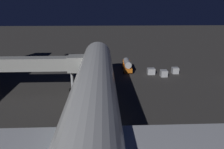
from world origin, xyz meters
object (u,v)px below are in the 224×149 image
jet_bridge (40,64)px  traffic_cone_nose_port (107,74)px  traffic_cone_nose_starboard (90,75)px  fuel_tanker (127,65)px  baggage_container_far_row (164,73)px  baggage_container_near_belt (151,71)px  airliner_at_gate (90,136)px  baggage_container_mid_row (175,70)px

jet_bridge → traffic_cone_nose_port: jet_bridge is taller
jet_bridge → traffic_cone_nose_starboard: (-9.06, -9.92, -5.58)m
fuel_tanker → baggage_container_far_row: (-8.61, 5.10, -0.85)m
baggage_container_near_belt → traffic_cone_nose_port: size_ratio=3.38×
jet_bridge → baggage_container_near_belt: bearing=-156.8°
airliner_at_gate → fuel_tanker: size_ratio=11.63×
airliner_at_gate → jet_bridge: (11.26, -24.68, 0.08)m
traffic_cone_nose_port → traffic_cone_nose_starboard: size_ratio=1.00×
airliner_at_gate → jet_bridge: size_ratio=3.43×
traffic_cone_nose_port → traffic_cone_nose_starboard: 4.40m
baggage_container_mid_row → traffic_cone_nose_port: baggage_container_mid_row is taller
jet_bridge → baggage_container_near_belt: (-24.72, -10.58, -5.09)m
fuel_tanker → baggage_container_near_belt: bearing=151.6°
fuel_tanker → baggage_container_mid_row: (-12.23, 2.77, -0.86)m
traffic_cone_nose_port → traffic_cone_nose_starboard: bearing=0.0°
airliner_at_gate → traffic_cone_nose_starboard: (2.20, -34.59, -5.50)m
baggage_container_mid_row → baggage_container_far_row: 4.30m
airliner_at_gate → traffic_cone_nose_port: size_ratio=129.87×
airliner_at_gate → fuel_tanker: airliner_at_gate is taller
baggage_container_near_belt → airliner_at_gate: bearing=69.1°
traffic_cone_nose_starboard → baggage_container_near_belt: bearing=-177.6°
jet_bridge → baggage_container_mid_row: 33.37m
airliner_at_gate → jet_bridge: 27.12m
airliner_at_gate → baggage_container_near_belt: (-13.46, -35.26, -5.00)m
baggage_container_near_belt → traffic_cone_nose_port: bearing=3.4°
fuel_tanker → baggage_container_mid_row: size_ratio=3.79×
traffic_cone_nose_starboard → baggage_container_mid_row: bearing=-177.2°
baggage_container_near_belt → traffic_cone_nose_starboard: size_ratio=3.38×
baggage_container_mid_row → traffic_cone_nose_port: size_ratio=2.95×
fuel_tanker → baggage_container_mid_row: fuel_tanker is taller
baggage_container_near_belt → fuel_tanker: bearing=-28.4°
jet_bridge → fuel_tanker: size_ratio=3.39×
baggage_container_mid_row → traffic_cone_nose_port: bearing=3.4°
baggage_container_near_belt → traffic_cone_nose_port: 11.29m
baggage_container_near_belt → baggage_container_far_row: size_ratio=1.09×
baggage_container_mid_row → traffic_cone_nose_starboard: baggage_container_mid_row is taller
fuel_tanker → baggage_container_far_row: fuel_tanker is taller
baggage_container_near_belt → traffic_cone_nose_port: baggage_container_near_belt is taller
airliner_at_gate → baggage_container_mid_row: size_ratio=44.04×
traffic_cone_nose_starboard → baggage_container_far_row: bearing=176.1°
baggage_container_far_row → traffic_cone_nose_starboard: bearing=-3.9°
airliner_at_gate → fuel_tanker: (-7.61, -38.42, -4.12)m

